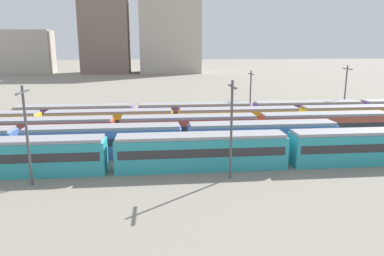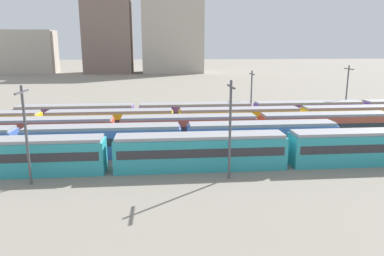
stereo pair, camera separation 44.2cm
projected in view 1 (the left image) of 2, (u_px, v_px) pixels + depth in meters
The scene contains 12 objects.
ground_plane at pixel (54, 147), 46.79m from camera, with size 600.00×600.00×0.00m, color gray.
train_track_0 at pixel (288, 149), 39.03m from camera, with size 74.70×3.06×3.75m.
train_track_1 at pixel (104, 141), 42.04m from camera, with size 55.80×3.06×3.75m.
train_track_3 at pixel (239, 120), 53.98m from camera, with size 93.60×3.06×3.75m.
train_track_4 at pixel (252, 113), 59.36m from camera, with size 74.70×3.06×3.75m.
catenary_pole_0 at pixel (27, 131), 32.77m from camera, with size 0.24×3.20×9.35m.
catenary_pole_1 at pixel (250, 93), 61.78m from camera, with size 0.24×3.20×8.68m.
catenary_pole_2 at pixel (231, 125), 34.50m from camera, with size 0.24×3.20×9.65m.
catenary_pole_3 at pixel (345, 89), 63.21m from camera, with size 0.24×3.20×9.46m.
distant_building_0 at pixel (23, 52), 166.56m from camera, with size 26.08×12.71×19.71m, color #B2A899.
distant_building_1 at pixel (106, 37), 168.86m from camera, with size 21.75×17.91×33.04m, color #7A665B.
distant_building_2 at pixel (170, 19), 170.03m from camera, with size 28.24×20.11×49.59m, color #B2A899.
Camera 1 is at (13.25, -36.28, 12.79)m, focal length 33.76 mm.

